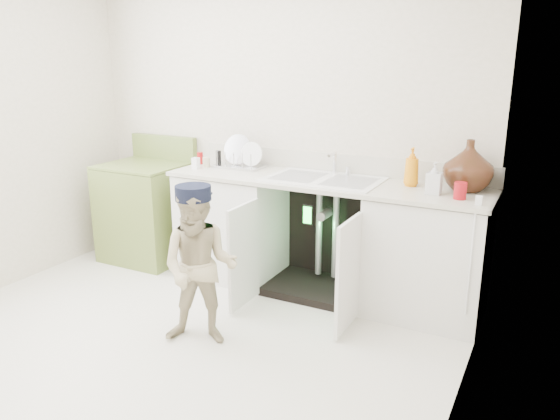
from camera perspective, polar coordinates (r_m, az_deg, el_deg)
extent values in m
plane|color=beige|center=(3.69, -11.52, -13.51)|extent=(3.50, 3.50, 0.00)
cube|color=beige|center=(4.51, -0.35, 8.98)|extent=(3.50, 2.50, 0.02)
cube|color=beige|center=(2.55, 19.21, 2.70)|extent=(2.50, 3.00, 0.02)
cube|color=silver|center=(4.55, -4.88, -1.58)|extent=(0.80, 0.60, 0.86)
cube|color=silver|center=(3.98, 15.11, -4.72)|extent=(0.80, 0.60, 0.86)
cube|color=black|center=(4.44, 5.79, -2.08)|extent=(0.80, 0.06, 0.86)
cube|color=black|center=(4.35, 4.31, -8.08)|extent=(0.80, 0.60, 0.06)
cylinder|color=gray|center=(4.31, 4.10, -2.32)|extent=(0.05, 0.05, 0.70)
cylinder|color=gray|center=(4.26, 5.83, -2.58)|extent=(0.05, 0.05, 0.70)
cylinder|color=gray|center=(4.19, 4.75, -0.43)|extent=(0.07, 0.18, 0.07)
cube|color=silver|center=(3.96, -3.80, -4.72)|extent=(0.03, 0.40, 0.76)
cube|color=silver|center=(3.64, 7.13, -6.74)|extent=(0.02, 0.40, 0.76)
cube|color=beige|center=(4.08, 4.56, 2.97)|extent=(2.44, 0.64, 0.03)
cube|color=beige|center=(4.32, 6.09, 4.89)|extent=(2.44, 0.02, 0.15)
cube|color=white|center=(4.07, 4.56, 3.11)|extent=(0.85, 0.55, 0.02)
cube|color=gray|center=(4.15, 1.96, 3.54)|extent=(0.34, 0.40, 0.01)
cube|color=gray|center=(4.00, 7.27, 2.93)|extent=(0.34, 0.40, 0.01)
cylinder|color=silver|center=(4.25, 5.75, 4.93)|extent=(0.03, 0.03, 0.17)
cylinder|color=silver|center=(4.18, 5.47, 5.81)|extent=(0.02, 0.14, 0.02)
cylinder|color=silver|center=(4.22, 7.12, 4.12)|extent=(0.04, 0.04, 0.06)
cylinder|color=white|center=(3.60, 19.29, -5.24)|extent=(0.01, 0.01, 0.70)
cube|color=white|center=(3.57, 20.06, 0.94)|extent=(0.04, 0.02, 0.06)
cube|color=silver|center=(4.53, -4.17, 4.62)|extent=(0.40, 0.27, 0.02)
cylinder|color=silver|center=(4.55, -4.44, 5.57)|extent=(0.25, 0.09, 0.24)
cylinder|color=white|center=(4.47, -3.00, 5.27)|extent=(0.20, 0.05, 0.20)
cylinder|color=silver|center=(4.52, -6.60, 5.38)|extent=(0.01, 0.01, 0.12)
cylinder|color=silver|center=(4.48, -5.74, 5.31)|extent=(0.01, 0.01, 0.12)
cylinder|color=silver|center=(4.44, -4.86, 5.23)|extent=(0.01, 0.01, 0.12)
cylinder|color=silver|center=(4.39, -3.97, 5.14)|extent=(0.01, 0.01, 0.12)
cylinder|color=silver|center=(4.35, -3.05, 5.06)|extent=(0.01, 0.01, 0.12)
imported|color=#422312|center=(3.91, 19.11, 4.42)|extent=(0.33, 0.33, 0.35)
imported|color=orange|center=(3.95, 13.61, 4.39)|extent=(0.10, 0.11, 0.27)
imported|color=silver|center=(3.76, 15.83, 3.22)|extent=(0.10, 0.10, 0.21)
cylinder|color=#A20D15|center=(3.68, 18.31, 1.92)|extent=(0.08, 0.08, 0.11)
cylinder|color=#A60E0F|center=(4.70, -8.35, 5.38)|extent=(0.05, 0.05, 0.10)
cylinder|color=#C7BC92|center=(4.57, -7.70, 4.98)|extent=(0.06, 0.06, 0.08)
cylinder|color=black|center=(4.64, -6.44, 5.44)|extent=(0.04, 0.04, 0.12)
cube|color=white|center=(4.50, -8.79, 4.86)|extent=(0.05, 0.05, 0.09)
cube|color=olive|center=(5.06, -13.71, -0.28)|extent=(0.70, 0.65, 0.85)
cube|color=olive|center=(4.96, -14.04, 4.58)|extent=(0.70, 0.65, 0.02)
cube|color=olive|center=(5.15, -12.04, 6.41)|extent=(0.70, 0.06, 0.22)
cylinder|color=black|center=(4.96, -16.77, 4.32)|extent=(0.16, 0.16, 0.02)
cylinder|color=silver|center=(4.96, -16.78, 4.46)|extent=(0.18, 0.18, 0.01)
cylinder|color=black|center=(5.19, -14.34, 4.99)|extent=(0.16, 0.16, 0.02)
cylinder|color=silver|center=(5.19, -14.34, 5.12)|extent=(0.18, 0.18, 0.01)
cylinder|color=black|center=(4.73, -13.70, 4.00)|extent=(0.16, 0.16, 0.02)
cylinder|color=silver|center=(4.73, -13.71, 4.15)|extent=(0.18, 0.18, 0.01)
cylinder|color=black|center=(4.97, -11.30, 4.71)|extent=(0.16, 0.16, 0.02)
cylinder|color=silver|center=(4.97, -11.30, 4.84)|extent=(0.18, 0.18, 0.01)
imported|color=#C2B48B|center=(3.47, -8.38, -5.98)|extent=(0.60, 0.54, 1.02)
cylinder|color=black|center=(3.33, -8.71, 1.70)|extent=(0.28, 0.28, 0.09)
cube|color=black|center=(3.43, -8.25, 1.55)|extent=(0.19, 0.14, 0.01)
cube|color=black|center=(3.80, 2.92, -0.51)|extent=(0.07, 0.01, 0.14)
cube|color=#26F23F|center=(3.80, 2.87, -0.54)|extent=(0.06, 0.00, 0.12)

